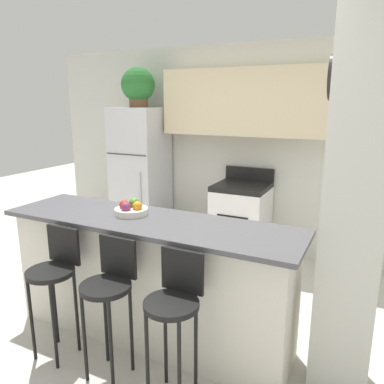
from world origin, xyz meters
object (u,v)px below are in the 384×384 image
Objects in this scene: refrigerator at (141,176)px; fruit_bowl at (131,209)px; stove_range at (241,220)px; bar_stool_left at (55,274)px; potted_plant_on_fridge at (138,86)px; bar_stool_mid at (109,288)px; trash_bin at (168,236)px; bar_stool_right at (174,306)px.

fruit_bowl is (1.11, -1.79, 0.14)m from refrigerator.
stove_range is 1.10× the size of bar_stool_left.
potted_plant_on_fridge is (-0.00, 0.00, 1.16)m from refrigerator.
bar_stool_mid is 0.69m from fruit_bowl.
stove_range is 2.44m from bar_stool_left.
bar_stool_left is at bearing -71.00° from potted_plant_on_fridge.
stove_range is (1.42, 0.02, -0.44)m from refrigerator.
fruit_bowl is (-0.19, 0.54, 0.39)m from bar_stool_mid.
trash_bin is at bearing 109.84° from bar_stool_mid.
bar_stool_left and bar_stool_right have the same top height.
stove_range is 2.14m from potted_plant_on_fridge.
bar_stool_right is (0.99, 0.00, 0.00)m from bar_stool_left.
stove_range is 2.14× the size of potted_plant_on_fridge.
stove_range is 1.10× the size of bar_stool_right.
potted_plant_on_fridge is 1.31× the size of trash_bin.
fruit_bowl is (-0.31, -1.81, 0.57)m from stove_range.
bar_stool_mid and bar_stool_right have the same top height.
bar_stool_left is at bearing 180.00° from bar_stool_mid.
trash_bin is at bearing 120.75° from bar_stool_right.
bar_stool_mid is at bearing 180.00° from bar_stool_right.
potted_plant_on_fridge is (-1.30, 2.33, 1.41)m from bar_stool_mid.
bar_stool_left is 3.66× the size of fruit_bowl.
fruit_bowl is (0.31, 0.54, 0.39)m from bar_stool_left.
fruit_bowl is at bearing -58.16° from potted_plant_on_fridge.
refrigerator is 1.85× the size of bar_stool_right.
stove_range is at bearing 75.27° from bar_stool_left.
bar_stool_left is at bearing -82.78° from trash_bin.
stove_range reaches higher than bar_stool_right.
bar_stool_left is (0.80, -2.33, -0.25)m from refrigerator.
potted_plant_on_fridge is at bearing 109.00° from bar_stool_left.
trash_bin is (-0.77, 2.12, -0.46)m from bar_stool_mid.
refrigerator is at bearing -179.20° from stove_range.
bar_stool_mid is at bearing -92.96° from stove_range.
fruit_bowl is at bearing -58.16° from refrigerator.
bar_stool_right is at bearing -59.25° from trash_bin.
fruit_bowl reaches higher than trash_bin.
stove_range is 1.92m from fruit_bowl.
bar_stool_right is 0.96m from fruit_bowl.
refrigerator is at bearing 121.84° from fruit_bowl.
bar_stool_left and bar_stool_mid have the same top height.
refrigerator reaches higher than bar_stool_left.
refrigerator is 2.68m from bar_stool_mid.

